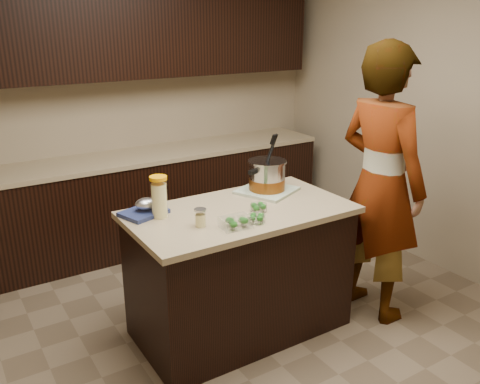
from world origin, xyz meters
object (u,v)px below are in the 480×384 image
(island, at_px, (240,271))
(stock_pot, at_px, (267,177))
(lemonade_pitcher, at_px, (159,199))
(person, at_px, (380,184))

(island, distance_m, stock_pot, 0.69)
(lemonade_pitcher, bearing_deg, stock_pot, 2.99)
(island, relative_size, stock_pot, 3.77)
(stock_pot, xyz_separation_m, lemonade_pitcher, (-0.85, -0.04, 0.01))
(island, height_order, lemonade_pitcher, lemonade_pitcher)
(island, height_order, stock_pot, stock_pot)
(lemonade_pitcher, height_order, person, person)
(island, xyz_separation_m, lemonade_pitcher, (-0.50, 0.15, 0.57))
(person, bearing_deg, lemonade_pitcher, 70.86)
(stock_pot, relative_size, lemonade_pitcher, 1.47)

